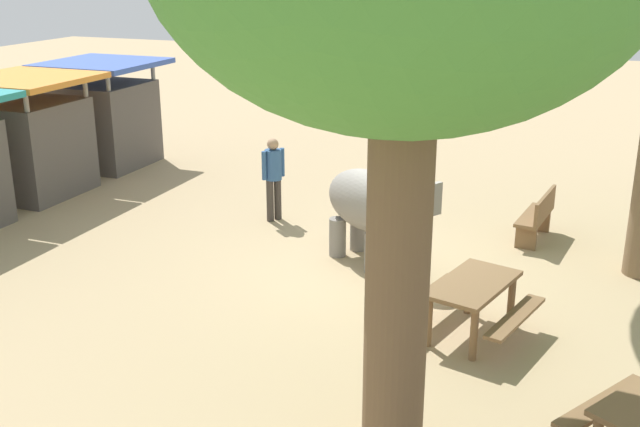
{
  "coord_description": "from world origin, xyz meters",
  "views": [
    {
      "loc": [
        -11.01,
        -3.11,
        4.85
      ],
      "look_at": [
        0.19,
        1.25,
        0.8
      ],
      "focal_mm": 42.78,
      "sensor_mm": 36.0,
      "label": 1
    }
  ],
  "objects_px": {
    "wooden_bench": "(538,215)",
    "market_stall_blue": "(107,119)",
    "market_stall_orange": "(32,142)",
    "elephant": "(376,207)",
    "person_handler": "(273,173)",
    "picnic_table_near": "(472,295)"
  },
  "relations": [
    {
      "from": "wooden_bench",
      "to": "market_stall_blue",
      "type": "distance_m",
      "value": 10.51
    },
    {
      "from": "market_stall_orange",
      "to": "elephant",
      "type": "bearing_deg",
      "value": -98.48
    },
    {
      "from": "wooden_bench",
      "to": "market_stall_orange",
      "type": "height_order",
      "value": "market_stall_orange"
    },
    {
      "from": "elephant",
      "to": "market_stall_blue",
      "type": "xyz_separation_m",
      "value": [
        3.79,
        7.99,
        0.14
      ]
    },
    {
      "from": "wooden_bench",
      "to": "market_stall_orange",
      "type": "distance_m",
      "value": 10.43
    },
    {
      "from": "person_handler",
      "to": "market_stall_orange",
      "type": "distance_m",
      "value": 5.5
    },
    {
      "from": "picnic_table_near",
      "to": "market_stall_blue",
      "type": "xyz_separation_m",
      "value": [
        5.71,
        9.94,
        0.55
      ]
    },
    {
      "from": "picnic_table_near",
      "to": "market_stall_orange",
      "type": "bearing_deg",
      "value": 87.11
    },
    {
      "from": "market_stall_blue",
      "to": "wooden_bench",
      "type": "bearing_deg",
      "value": -98.93
    },
    {
      "from": "wooden_bench",
      "to": "market_stall_blue",
      "type": "bearing_deg",
      "value": 88.03
    },
    {
      "from": "picnic_table_near",
      "to": "market_stall_blue",
      "type": "relative_size",
      "value": 0.72
    },
    {
      "from": "picnic_table_near",
      "to": "market_stall_orange",
      "type": "relative_size",
      "value": 0.72
    },
    {
      "from": "person_handler",
      "to": "wooden_bench",
      "type": "xyz_separation_m",
      "value": [
        0.7,
        -4.87,
        -0.48
      ]
    },
    {
      "from": "person_handler",
      "to": "market_stall_blue",
      "type": "xyz_separation_m",
      "value": [
        2.33,
        5.49,
        0.19
      ]
    },
    {
      "from": "elephant",
      "to": "picnic_table_near",
      "type": "height_order",
      "value": "elephant"
    },
    {
      "from": "elephant",
      "to": "person_handler",
      "type": "xyz_separation_m",
      "value": [
        1.46,
        2.5,
        -0.05
      ]
    },
    {
      "from": "elephant",
      "to": "wooden_bench",
      "type": "height_order",
      "value": "elephant"
    },
    {
      "from": "market_stall_orange",
      "to": "market_stall_blue",
      "type": "xyz_separation_m",
      "value": [
        2.6,
        0.0,
        0.0
      ]
    },
    {
      "from": "elephant",
      "to": "market_stall_orange",
      "type": "bearing_deg",
      "value": -157.41
    },
    {
      "from": "person_handler",
      "to": "market_stall_orange",
      "type": "height_order",
      "value": "market_stall_orange"
    },
    {
      "from": "elephant",
      "to": "wooden_bench",
      "type": "relative_size",
      "value": 1.51
    },
    {
      "from": "wooden_bench",
      "to": "market_stall_blue",
      "type": "xyz_separation_m",
      "value": [
        1.63,
        10.36,
        0.67
      ]
    }
  ]
}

